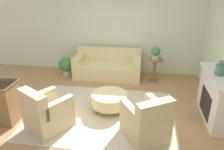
{
  "coord_description": "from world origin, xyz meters",
  "views": [
    {
      "loc": [
        0.87,
        -4.2,
        2.84
      ],
      "look_at": [
        0.15,
        0.55,
        0.75
      ],
      "focal_mm": 35.0,
      "sensor_mm": 36.0,
      "label": 1
    }
  ],
  "objects_px": {
    "couch": "(108,67)",
    "vase_mantel_near": "(220,69)",
    "armchair_left": "(46,113)",
    "side_table": "(155,66)",
    "armchair_right": "(147,122)",
    "potted_plant_floor": "(66,65)",
    "ottoman_table": "(109,99)",
    "potted_plant_on_side_table": "(156,52)"
  },
  "relations": [
    {
      "from": "side_table",
      "to": "potted_plant_floor",
      "type": "distance_m",
      "value": 2.78
    },
    {
      "from": "side_table",
      "to": "potted_plant_floor",
      "type": "relative_size",
      "value": 1.18
    },
    {
      "from": "ottoman_table",
      "to": "side_table",
      "type": "xyz_separation_m",
      "value": [
        1.08,
        1.8,
        0.21
      ]
    },
    {
      "from": "armchair_right",
      "to": "ottoman_table",
      "type": "distance_m",
      "value": 1.28
    },
    {
      "from": "couch",
      "to": "side_table",
      "type": "relative_size",
      "value": 2.9
    },
    {
      "from": "couch",
      "to": "ottoman_table",
      "type": "bearing_deg",
      "value": -79.36
    },
    {
      "from": "ottoman_table",
      "to": "couch",
      "type": "bearing_deg",
      "value": 100.64
    },
    {
      "from": "armchair_left",
      "to": "vase_mantel_near",
      "type": "height_order",
      "value": "vase_mantel_near"
    },
    {
      "from": "ottoman_table",
      "to": "side_table",
      "type": "distance_m",
      "value": 2.11
    },
    {
      "from": "vase_mantel_near",
      "to": "potted_plant_on_side_table",
      "type": "height_order",
      "value": "vase_mantel_near"
    },
    {
      "from": "potted_plant_on_side_table",
      "to": "potted_plant_floor",
      "type": "xyz_separation_m",
      "value": [
        -2.78,
        -0.0,
        -0.56
      ]
    },
    {
      "from": "armchair_right",
      "to": "potted_plant_floor",
      "type": "height_order",
      "value": "armchair_right"
    },
    {
      "from": "ottoman_table",
      "to": "side_table",
      "type": "bearing_deg",
      "value": 59.02
    },
    {
      "from": "side_table",
      "to": "potted_plant_on_side_table",
      "type": "xyz_separation_m",
      "value": [
        0.0,
        0.0,
        0.43
      ]
    },
    {
      "from": "couch",
      "to": "potted_plant_on_side_table",
      "type": "distance_m",
      "value": 1.56
    },
    {
      "from": "armchair_left",
      "to": "side_table",
      "type": "bearing_deg",
      "value": 50.89
    },
    {
      "from": "potted_plant_floor",
      "to": "vase_mantel_near",
      "type": "bearing_deg",
      "value": -24.45
    },
    {
      "from": "couch",
      "to": "vase_mantel_near",
      "type": "distance_m",
      "value": 3.39
    },
    {
      "from": "ottoman_table",
      "to": "vase_mantel_near",
      "type": "bearing_deg",
      "value": -0.38
    },
    {
      "from": "vase_mantel_near",
      "to": "potted_plant_on_side_table",
      "type": "relative_size",
      "value": 0.85
    },
    {
      "from": "armchair_left",
      "to": "side_table",
      "type": "relative_size",
      "value": 1.48
    },
    {
      "from": "couch",
      "to": "vase_mantel_near",
      "type": "xyz_separation_m",
      "value": [
        2.66,
        -1.92,
        0.85
      ]
    },
    {
      "from": "armchair_left",
      "to": "armchair_right",
      "type": "height_order",
      "value": "same"
    },
    {
      "from": "armchair_left",
      "to": "ottoman_table",
      "type": "height_order",
      "value": "armchair_left"
    },
    {
      "from": "potted_plant_on_side_table",
      "to": "ottoman_table",
      "type": "bearing_deg",
      "value": -120.98
    },
    {
      "from": "couch",
      "to": "armchair_right",
      "type": "bearing_deg",
      "value": -66.59
    },
    {
      "from": "armchair_right",
      "to": "side_table",
      "type": "height_order",
      "value": "armchair_right"
    },
    {
      "from": "side_table",
      "to": "potted_plant_floor",
      "type": "xyz_separation_m",
      "value": [
        -2.78,
        -0.0,
        -0.13
      ]
    },
    {
      "from": "armchair_left",
      "to": "potted_plant_on_side_table",
      "type": "xyz_separation_m",
      "value": [
        2.22,
        2.73,
        0.54
      ]
    },
    {
      "from": "vase_mantel_near",
      "to": "potted_plant_floor",
      "type": "xyz_separation_m",
      "value": [
        -4.0,
        1.82,
        -0.82
      ]
    },
    {
      "from": "couch",
      "to": "potted_plant_on_side_table",
      "type": "xyz_separation_m",
      "value": [
        1.44,
        -0.1,
        0.58
      ]
    },
    {
      "from": "armchair_right",
      "to": "vase_mantel_near",
      "type": "height_order",
      "value": "vase_mantel_near"
    },
    {
      "from": "vase_mantel_near",
      "to": "ottoman_table",
      "type": "bearing_deg",
      "value": 179.62
    },
    {
      "from": "armchair_left",
      "to": "ottoman_table",
      "type": "relative_size",
      "value": 1.23
    },
    {
      "from": "armchair_right",
      "to": "potted_plant_floor",
      "type": "xyz_separation_m",
      "value": [
        -2.56,
        2.73,
        -0.02
      ]
    },
    {
      "from": "ottoman_table",
      "to": "potted_plant_on_side_table",
      "type": "distance_m",
      "value": 2.2
    },
    {
      "from": "potted_plant_floor",
      "to": "side_table",
      "type": "bearing_deg",
      "value": 0.06
    },
    {
      "from": "armchair_right",
      "to": "armchair_left",
      "type": "bearing_deg",
      "value": -180.0
    },
    {
      "from": "couch",
      "to": "armchair_right",
      "type": "distance_m",
      "value": 3.09
    },
    {
      "from": "potted_plant_floor",
      "to": "armchair_right",
      "type": "bearing_deg",
      "value": -46.79
    },
    {
      "from": "vase_mantel_near",
      "to": "potted_plant_on_side_table",
      "type": "bearing_deg",
      "value": 123.78
    },
    {
      "from": "vase_mantel_near",
      "to": "potted_plant_floor",
      "type": "relative_size",
      "value": 0.51
    }
  ]
}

